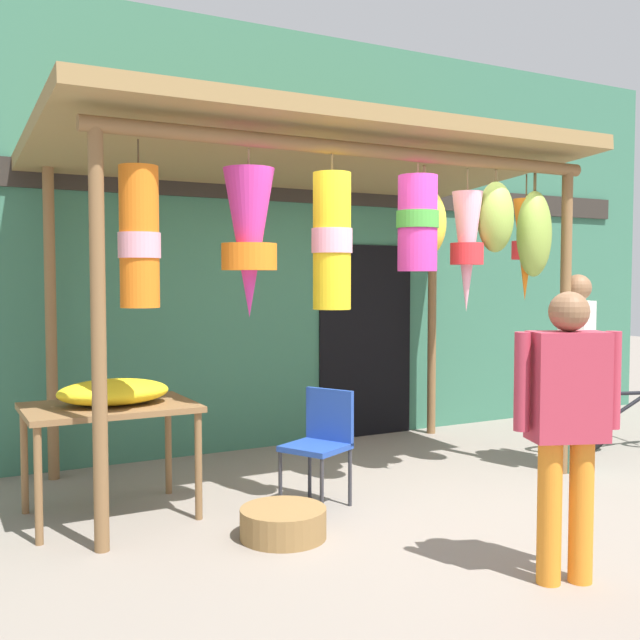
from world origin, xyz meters
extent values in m
plane|color=gray|center=(0.00, 0.00, 0.00)|extent=(30.00, 30.00, 0.00)
cube|color=#387056|center=(0.00, 2.27, 2.03)|extent=(10.13, 0.25, 4.06)
cube|color=#2D2823|center=(0.00, 2.12, 2.52)|extent=(9.12, 0.04, 0.24)
cube|color=black|center=(1.00, 2.13, 1.00)|extent=(1.10, 0.03, 2.00)
cylinder|color=brown|center=(-2.16, 0.06, 1.28)|extent=(0.09, 0.09, 2.56)
cylinder|color=brown|center=(1.68, 0.06, 1.28)|extent=(0.09, 0.09, 2.56)
cylinder|color=brown|center=(-2.16, 1.90, 1.28)|extent=(0.09, 0.09, 2.56)
cylinder|color=brown|center=(1.68, 1.90, 1.28)|extent=(0.09, 0.09, 2.56)
cylinder|color=brown|center=(-0.24, 0.06, 2.56)|extent=(4.04, 0.10, 0.10)
cylinder|color=brown|center=(-0.24, 1.90, 2.71)|extent=(4.04, 0.10, 0.10)
cube|color=olive|center=(-0.24, 0.98, 2.68)|extent=(4.34, 2.35, 0.30)
cylinder|color=brown|center=(-1.89, 0.13, 2.42)|extent=(0.01, 0.01, 0.16)
cylinder|color=orange|center=(-1.89, 0.13, 1.91)|extent=(0.24, 0.24, 0.87)
cylinder|color=pink|center=(-1.89, 0.13, 1.85)|extent=(0.26, 0.26, 0.16)
cylinder|color=brown|center=(-1.16, 0.11, 2.44)|extent=(0.01, 0.01, 0.13)
cone|color=#D13399|center=(-1.16, 0.11, 1.88)|extent=(0.34, 0.34, 0.98)
cylinder|color=orange|center=(-1.16, 0.11, 1.79)|extent=(0.37, 0.37, 0.18)
cylinder|color=brown|center=(-0.58, 0.04, 2.44)|extent=(0.01, 0.01, 0.13)
cylinder|color=yellow|center=(-0.58, 0.04, 1.91)|extent=(0.26, 0.26, 0.94)
cylinder|color=pink|center=(-0.58, 0.04, 1.91)|extent=(0.28, 0.28, 0.17)
cylinder|color=brown|center=(0.16, 0.06, 2.46)|extent=(0.01, 0.01, 0.10)
cylinder|color=#D13399|center=(0.16, 0.06, 2.06)|extent=(0.29, 0.29, 0.70)
cylinder|color=green|center=(0.16, 0.06, 2.09)|extent=(0.32, 0.32, 0.13)
cylinder|color=brown|center=(0.68, 0.13, 2.42)|extent=(0.01, 0.01, 0.18)
cone|color=pink|center=(0.68, 0.13, 1.86)|extent=(0.24, 0.24, 0.94)
cylinder|color=red|center=(0.68, 0.13, 1.84)|extent=(0.26, 0.26, 0.17)
cylinder|color=brown|center=(1.32, 0.16, 2.41)|extent=(0.01, 0.01, 0.20)
cone|color=orange|center=(1.32, 0.16, 1.89)|extent=(0.21, 0.21, 0.84)
cylinder|color=red|center=(1.32, 0.16, 1.88)|extent=(0.23, 0.23, 0.15)
cylinder|color=#4C3D23|center=(1.33, 0.07, 2.43)|extent=(0.02, 0.02, 0.14)
ellipsoid|color=#89A842|center=(1.33, 0.07, 2.01)|extent=(0.30, 0.26, 0.70)
cylinder|color=#4C3D23|center=(0.92, 0.07, 2.46)|extent=(0.02, 0.02, 0.09)
ellipsoid|color=#89A842|center=(0.92, 0.07, 2.13)|extent=(0.30, 0.26, 0.55)
cylinder|color=#4C3D23|center=(0.29, 0.16, 2.43)|extent=(0.02, 0.02, 0.16)
ellipsoid|color=yellow|center=(0.29, 0.16, 2.07)|extent=(0.36, 0.31, 0.54)
cube|color=brown|center=(-1.96, 0.70, 0.76)|extent=(1.13, 0.80, 0.04)
cylinder|color=brown|center=(-2.48, 0.35, 0.37)|extent=(0.05, 0.05, 0.74)
cylinder|color=brown|center=(-1.45, 0.35, 0.37)|extent=(0.05, 0.05, 0.74)
cylinder|color=brown|center=(-2.48, 1.05, 0.37)|extent=(0.05, 0.05, 0.74)
cylinder|color=brown|center=(-1.45, 1.05, 0.37)|extent=(0.05, 0.05, 0.74)
ellipsoid|color=yellow|center=(-1.94, 0.69, 0.87)|extent=(0.76, 0.53, 0.18)
ellipsoid|color=green|center=(-1.82, 0.64, 0.88)|extent=(0.34, 0.27, 0.12)
cube|color=#2347A8|center=(-0.62, 0.20, 0.44)|extent=(0.54, 0.54, 0.04)
cube|color=#2347A8|center=(-0.46, 0.28, 0.64)|extent=(0.21, 0.37, 0.40)
cylinder|color=#333338|center=(-0.86, 0.28, 0.22)|extent=(0.03, 0.03, 0.44)
cylinder|color=#333338|center=(-0.70, -0.04, 0.22)|extent=(0.03, 0.03, 0.44)
cylinder|color=#333338|center=(-0.54, 0.44, 0.22)|extent=(0.03, 0.03, 0.44)
cylinder|color=#333338|center=(-0.38, 0.12, 0.22)|extent=(0.03, 0.03, 0.44)
cylinder|color=olive|center=(-1.09, -0.25, 0.10)|extent=(0.55, 0.55, 0.19)
torus|color=black|center=(2.40, 0.52, 0.33)|extent=(0.70, 0.25, 0.71)
cylinder|color=black|center=(2.90, 0.37, 0.55)|extent=(0.86, 0.28, 0.04)
cylinder|color=black|center=(2.81, 0.40, 0.38)|extent=(0.48, 0.17, 0.31)
cylinder|color=black|center=(2.63, 0.45, 0.71)|extent=(0.03, 0.03, 0.30)
cube|color=black|center=(2.63, 0.45, 0.87)|extent=(0.21, 0.13, 0.05)
cylinder|color=#4C8E7A|center=(1.76, 0.03, 0.42)|extent=(0.13, 0.13, 0.83)
cylinder|color=#4C8E7A|center=(1.92, 0.11, 0.42)|extent=(0.13, 0.13, 0.83)
cube|color=silver|center=(1.84, 0.07, 1.15)|extent=(0.46, 0.38, 0.62)
cylinder|color=silver|center=(1.61, -0.05, 1.18)|extent=(0.08, 0.08, 0.56)
cylinder|color=silver|center=(2.06, 0.19, 1.18)|extent=(0.08, 0.08, 0.56)
sphere|color=#896042|center=(1.84, 0.07, 1.57)|extent=(0.23, 0.23, 0.23)
cylinder|color=orange|center=(-0.13, -1.57, 0.39)|extent=(0.13, 0.13, 0.78)
cylinder|color=orange|center=(0.03, -1.64, 0.39)|extent=(0.13, 0.13, 0.78)
cube|color=#B23347|center=(-0.05, -1.61, 1.07)|extent=(0.45, 0.35, 0.59)
cylinder|color=#B23347|center=(-0.29, -1.51, 1.10)|extent=(0.08, 0.08, 0.53)
cylinder|color=#B23347|center=(0.19, -1.70, 1.10)|extent=(0.08, 0.08, 0.53)
sphere|color=#896042|center=(-0.05, -1.61, 1.47)|extent=(0.21, 0.21, 0.21)
camera|label=1|loc=(-3.09, -4.45, 1.65)|focal=41.71mm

